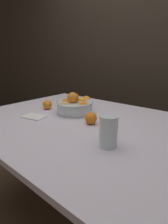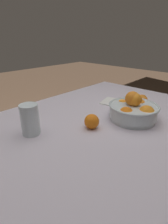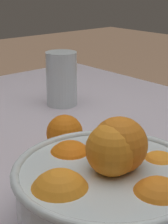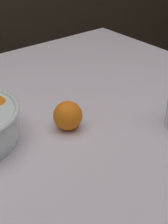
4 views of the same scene
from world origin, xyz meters
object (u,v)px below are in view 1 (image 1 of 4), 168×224
fruit_bowl (75,106)px  orange_loose_aside (47,105)px  orange_loose_near_bowl (91,118)px  juice_glass (108,132)px  orange_loose_front (86,101)px

fruit_bowl → orange_loose_aside: (-0.24, -0.06, -0.02)m
orange_loose_aside → fruit_bowl: bearing=15.1°
fruit_bowl → orange_loose_near_bowl: fruit_bowl is taller
orange_loose_near_bowl → fruit_bowl: bearing=156.0°
fruit_bowl → orange_loose_near_bowl: bearing=-24.0°
fruit_bowl → orange_loose_aside: bearing=-164.9°
juice_glass → orange_loose_aside: (-0.70, 0.21, -0.03)m
fruit_bowl → orange_loose_near_bowl: size_ratio=3.61×
orange_loose_near_bowl → orange_loose_aside: 0.47m
fruit_bowl → orange_loose_aside: 0.25m
juice_glass → orange_loose_aside: size_ratio=1.99×
juice_glass → orange_loose_front: 0.74m
fruit_bowl → orange_loose_front: bearing=109.8°
orange_loose_near_bowl → orange_loose_front: size_ratio=0.91×
juice_glass → orange_loose_front: (-0.54, 0.50, -0.03)m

